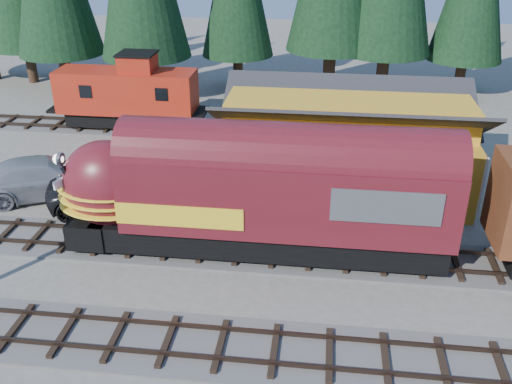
# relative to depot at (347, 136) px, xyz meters

# --- Properties ---
(ground) EXTENTS (120.00, 120.00, 0.00)m
(ground) POSITION_rel_depot_xyz_m (0.00, -10.50, -2.96)
(ground) COLOR #6B665B
(ground) RESTS_ON ground
(track_spur) EXTENTS (32.00, 3.20, 0.33)m
(track_spur) POSITION_rel_depot_xyz_m (-10.00, 7.50, -2.90)
(track_spur) COLOR #4C4947
(track_spur) RESTS_ON ground
(depot) EXTENTS (12.80, 7.00, 5.30)m
(depot) POSITION_rel_depot_xyz_m (0.00, 0.00, 0.00)
(depot) COLOR gold
(depot) RESTS_ON ground
(locomotive) EXTENTS (16.27, 3.23, 4.42)m
(locomotive) POSITION_rel_depot_xyz_m (-4.20, -6.50, -0.38)
(locomotive) COLOR black
(locomotive) RESTS_ON ground
(caboose) EXTENTS (8.88, 2.58, 4.62)m
(caboose) POSITION_rel_depot_xyz_m (-13.81, 7.50, -0.63)
(caboose) COLOR black
(caboose) RESTS_ON ground
(pickup_truck_a) EXTENTS (7.61, 4.97, 1.95)m
(pickup_truck_a) POSITION_rel_depot_xyz_m (-10.70, -2.99, -1.99)
(pickup_truck_a) COLOR black
(pickup_truck_a) RESTS_ON ground
(pickup_truck_b) EXTENTS (7.34, 5.55, 1.98)m
(pickup_truck_b) POSITION_rel_depot_xyz_m (-15.03, -2.42, -1.97)
(pickup_truck_b) COLOR #A2A3A9
(pickup_truck_b) RESTS_ON ground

